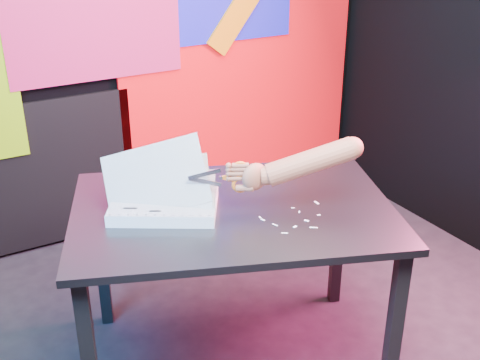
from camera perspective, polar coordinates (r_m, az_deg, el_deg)
room at (r=2.13m, az=4.87°, el=11.78°), size 3.01×3.01×2.71m
backdrop at (r=3.51m, az=-8.28°, el=10.22°), size 2.88×0.05×2.08m
work_table at (r=2.38m, az=-0.66°, el=-4.43°), size 1.45×1.22×0.75m
printout_stack at (r=2.32m, az=-7.19°, el=-2.17°), size 0.49×0.45×0.30m
scissors at (r=2.25m, az=-0.38°, el=0.26°), size 0.21×0.11×0.13m
hand_forearm at (r=2.25m, az=5.79°, el=1.51°), size 0.45×0.26×0.21m
paper_clippings at (r=2.27m, az=5.38°, el=-3.63°), size 0.27×0.18×0.00m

